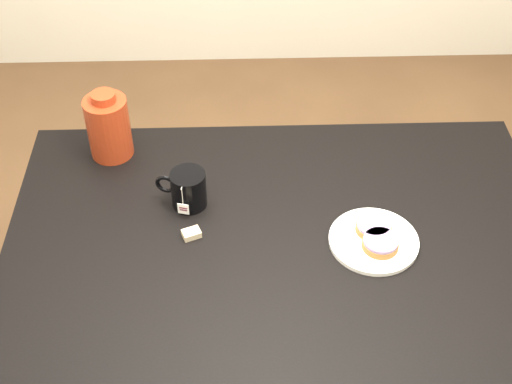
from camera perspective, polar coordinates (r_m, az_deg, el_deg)
table at (r=1.87m, az=1.99°, el=-5.15°), size 1.40×0.90×0.75m
plate at (r=1.81m, az=9.40°, el=-3.82°), size 0.23×0.23×0.02m
bagel_back at (r=1.82m, az=9.39°, el=-2.73°), size 0.12×0.12×0.03m
bagel_front at (r=1.78m, az=9.92°, el=-4.05°), size 0.12×0.12×0.03m
mug at (r=1.86m, az=-5.48°, el=0.25°), size 0.15×0.11×0.10m
teabag_pouch at (r=1.81m, az=-5.19°, el=-3.34°), size 0.05×0.05×0.02m
bagel_package at (r=2.03m, az=-11.72°, el=5.16°), size 0.16×0.16×0.20m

